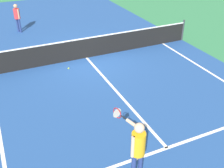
# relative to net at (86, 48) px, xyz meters

# --- Properties ---
(ground_plane) EXTENTS (60.00, 60.00, 0.00)m
(ground_plane) POSITION_rel_net_xyz_m (0.00, 0.00, -0.49)
(ground_plane) COLOR #337F51
(court_surface_inbounds) EXTENTS (10.62, 24.40, 0.00)m
(court_surface_inbounds) POSITION_rel_net_xyz_m (0.00, 0.00, -0.49)
(court_surface_inbounds) COLOR #234C93
(court_surface_inbounds) RESTS_ON ground_plane
(line_service_near) EXTENTS (8.22, 0.10, 0.01)m
(line_service_near) POSITION_rel_net_xyz_m (0.00, -6.40, -0.49)
(line_service_near) COLOR white
(line_service_near) RESTS_ON ground_plane
(line_center_service) EXTENTS (0.10, 6.40, 0.01)m
(line_center_service) POSITION_rel_net_xyz_m (0.00, -3.20, -0.49)
(line_center_service) COLOR white
(line_center_service) RESTS_ON ground_plane
(net) EXTENTS (10.65, 0.09, 1.07)m
(net) POSITION_rel_net_xyz_m (0.00, 0.00, 0.00)
(net) COLOR #33383D
(net) RESTS_ON ground_plane
(player_near) EXTENTS (0.41, 1.22, 1.67)m
(player_near) POSITION_rel_net_xyz_m (-1.28, -6.94, 0.55)
(player_near) COLOR navy
(player_near) RESTS_ON ground_plane
(player_far) EXTENTS (0.32, 0.39, 1.55)m
(player_far) POSITION_rel_net_xyz_m (-2.23, 4.80, 0.45)
(player_far) COLOR navy
(player_far) RESTS_ON ground_plane
(tennis_ball_near_net) EXTENTS (0.07, 0.07, 0.07)m
(tennis_ball_near_net) POSITION_rel_net_xyz_m (-1.07, -0.73, -0.46)
(tennis_ball_near_net) COLOR #CCE033
(tennis_ball_near_net) RESTS_ON ground_plane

